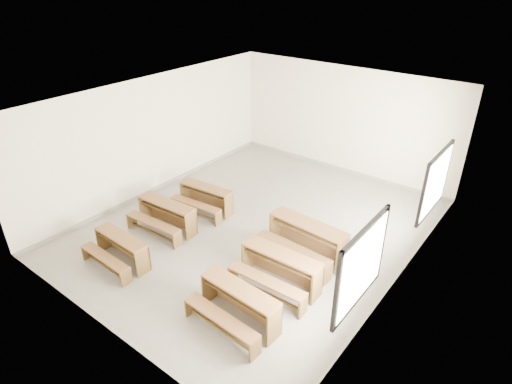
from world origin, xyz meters
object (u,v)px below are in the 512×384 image
Objects in this scene: desk_set_2 at (205,197)px; desk_set_3 at (238,303)px; desk_set_5 at (306,237)px; desk_set_1 at (166,214)px; desk_set_4 at (279,267)px; desk_set_0 at (120,248)px.

desk_set_3 is at bearing -43.26° from desk_set_2.
desk_set_3 is at bearing -84.84° from desk_set_5.
desk_set_5 is at bearing 95.40° from desk_set_3.
desk_set_5 is (3.24, 1.14, 0.06)m from desk_set_1.
desk_set_4 reaches higher than desk_set_1.
desk_set_4 is at bearing -26.59° from desk_set_2.
desk_set_2 is at bearing 94.06° from desk_set_0.
desk_set_5 reaches higher than desk_set_0.
desk_set_1 is at bearing -157.78° from desk_set_5.
desk_set_1 is at bearing 177.65° from desk_set_4.
desk_set_1 reaches higher than desk_set_2.
desk_set_0 is at bearing -135.82° from desk_set_5.
desk_set_2 is at bearing 80.96° from desk_set_1.
desk_set_5 is at bearing 42.93° from desk_set_0.
desk_set_0 is at bearing -84.17° from desk_set_1.
desk_set_4 is at bearing 92.20° from desk_set_3.
desk_set_1 is 3.58m from desk_set_3.
desk_set_1 is 1.24m from desk_set_2.
desk_set_4 is (3.36, -0.04, 0.03)m from desk_set_1.
desk_set_4 reaches higher than desk_set_3.
desk_set_2 is (0.12, 1.23, -0.02)m from desk_set_1.
desk_set_0 is 0.88× the size of desk_set_3.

